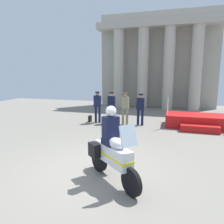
% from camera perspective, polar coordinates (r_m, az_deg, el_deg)
% --- Properties ---
extents(ground_plane, '(28.90, 28.90, 0.00)m').
position_cam_1_polar(ground_plane, '(6.01, -5.83, -15.76)').
color(ground_plane, gray).
extents(colonnade_backdrop, '(9.26, 1.68, 7.48)m').
position_cam_1_polar(colonnade_backdrop, '(17.03, 12.10, 13.82)').
color(colonnade_backdrop, '#A49F91').
rests_on(colonnade_backdrop, ground_plane).
extents(reviewing_stand, '(3.12, 2.05, 1.53)m').
position_cam_1_polar(reviewing_stand, '(11.32, 22.45, -2.39)').
color(reviewing_stand, '#B71414').
rests_on(reviewing_stand, ground_plane).
extents(officer_in_row_0, '(0.38, 0.24, 1.72)m').
position_cam_1_polar(officer_in_row_0, '(11.42, -4.00, 2.09)').
color(officer_in_row_0, '#141938').
rests_on(officer_in_row_0, ground_plane).
extents(officer_in_row_1, '(0.38, 0.24, 1.69)m').
position_cam_1_polar(officer_in_row_1, '(11.23, -0.15, 1.92)').
color(officer_in_row_1, black).
rests_on(officer_in_row_1, ground_plane).
extents(officer_in_row_2, '(0.38, 0.24, 1.70)m').
position_cam_1_polar(officer_in_row_2, '(10.95, 3.63, 1.68)').
color(officer_in_row_2, '#847A5B').
rests_on(officer_in_row_2, ground_plane).
extents(officer_in_row_3, '(0.38, 0.24, 1.65)m').
position_cam_1_polar(officer_in_row_3, '(10.86, 7.81, 1.39)').
color(officer_in_row_3, black).
rests_on(officer_in_row_3, ground_plane).
extents(motorcycle_with_rider, '(1.65, 1.47, 1.90)m').
position_cam_1_polar(motorcycle_with_rider, '(5.18, -0.09, -10.50)').
color(motorcycle_with_rider, black).
rests_on(motorcycle_with_rider, ground_plane).
extents(briefcase_on_ground, '(0.10, 0.32, 0.36)m').
position_cam_1_polar(briefcase_on_ground, '(11.75, -6.06, -1.85)').
color(briefcase_on_ground, black).
rests_on(briefcase_on_ground, ground_plane).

